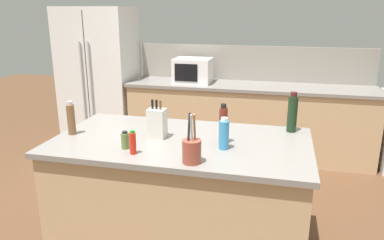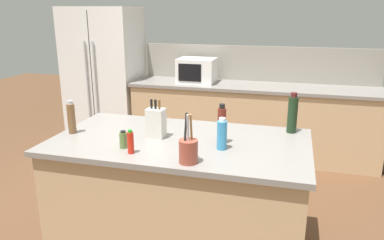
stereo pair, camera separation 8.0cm
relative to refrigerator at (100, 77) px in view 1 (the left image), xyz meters
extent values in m
cube|color=tan|center=(2.10, -0.05, -0.50)|extent=(3.10, 0.62, 0.90)
cube|color=gray|center=(2.10, -0.05, -0.03)|extent=(3.14, 0.66, 0.04)
cube|color=gray|center=(2.10, 0.27, 0.22)|extent=(3.10, 0.03, 0.46)
cube|color=tan|center=(1.80, -2.25, -0.50)|extent=(1.83, 0.97, 0.90)
cube|color=gray|center=(1.80, -2.25, -0.03)|extent=(1.89, 1.03, 0.04)
cube|color=white|center=(0.00, 0.00, 0.00)|extent=(0.98, 0.72, 1.90)
cube|color=#2D2D2D|center=(0.00, -0.36, 0.00)|extent=(0.01, 0.00, 1.80)
cylinder|color=#ADB2B7|center=(-0.06, -0.38, 0.00)|extent=(0.02, 0.02, 1.04)
cylinder|color=#ADB2B7|center=(0.06, -0.38, 0.00)|extent=(0.02, 0.02, 1.04)
cube|color=white|center=(1.36, -0.05, 0.15)|extent=(0.48, 0.38, 0.31)
cube|color=black|center=(1.32, -0.24, 0.15)|extent=(0.29, 0.01, 0.22)
cube|color=beige|center=(1.61, -2.24, 0.10)|extent=(0.14, 0.11, 0.22)
cylinder|color=black|center=(1.58, -2.24, 0.25)|extent=(0.02, 0.02, 0.07)
cylinder|color=black|center=(1.61, -2.24, 0.25)|extent=(0.02, 0.02, 0.07)
cylinder|color=brown|center=(1.65, -2.25, 0.25)|extent=(0.02, 0.02, 0.07)
cylinder|color=brown|center=(1.98, -2.65, 0.07)|extent=(0.12, 0.12, 0.15)
cylinder|color=olive|center=(1.99, -2.64, 0.22)|extent=(0.01, 0.05, 0.18)
cylinder|color=black|center=(1.96, -2.64, 0.22)|extent=(0.01, 0.05, 0.18)
cylinder|color=#B2B2B7|center=(1.98, -2.66, 0.22)|extent=(0.01, 0.03, 0.18)
cylinder|color=maroon|center=(2.11, -2.25, 0.12)|extent=(0.06, 0.06, 0.26)
cylinder|color=black|center=(2.11, -2.25, 0.27)|extent=(0.04, 0.04, 0.03)
cylinder|color=brown|center=(0.95, -2.33, 0.11)|extent=(0.06, 0.06, 0.23)
cylinder|color=#B2B2B7|center=(0.95, -2.33, 0.24)|extent=(0.04, 0.04, 0.03)
cylinder|color=red|center=(1.56, -2.60, 0.06)|extent=(0.04, 0.04, 0.15)
cylinder|color=green|center=(1.56, -2.60, 0.15)|extent=(0.03, 0.03, 0.02)
cylinder|color=black|center=(2.59, -1.86, 0.13)|extent=(0.08, 0.08, 0.28)
cylinder|color=#4C1919|center=(2.59, -1.86, 0.29)|extent=(0.05, 0.05, 0.03)
cylinder|color=#3384BC|center=(2.14, -2.36, 0.09)|extent=(0.07, 0.07, 0.20)
cylinder|color=white|center=(2.14, -2.36, 0.20)|extent=(0.04, 0.04, 0.02)
cylinder|color=#567038|center=(1.47, -2.51, 0.05)|extent=(0.06, 0.06, 0.11)
cylinder|color=black|center=(1.47, -2.51, 0.11)|extent=(0.04, 0.04, 0.02)
camera|label=1|loc=(2.50, -4.76, 0.92)|focal=35.00mm
camera|label=2|loc=(2.57, -4.74, 0.92)|focal=35.00mm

